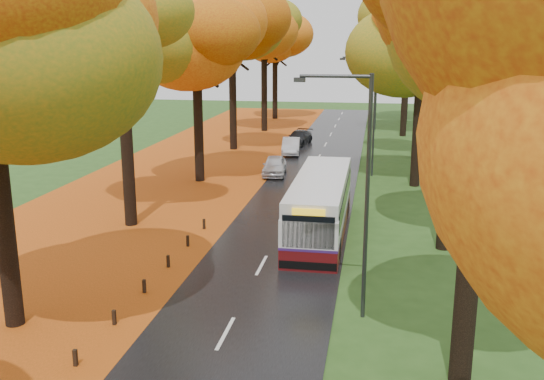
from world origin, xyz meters
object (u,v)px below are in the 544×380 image
(streetlamp_mid, at_px, (371,106))
(bus, at_px, (320,204))
(streetlamp_near, at_px, (360,179))
(car_dark, at_px, (299,138))
(streetlamp_far, at_px, (374,84))
(car_silver, at_px, (291,146))
(car_white, at_px, (275,166))

(streetlamp_mid, bearing_deg, bus, -98.63)
(streetlamp_near, height_order, car_dark, streetlamp_near)
(streetlamp_far, height_order, car_silver, streetlamp_far)
(streetlamp_mid, bearing_deg, streetlamp_near, -90.00)
(car_white, distance_m, car_dark, 12.78)
(streetlamp_mid, xyz_separation_m, car_white, (-6.30, -1.04, -4.03))
(car_white, relative_size, car_silver, 0.97)
(car_dark, bearing_deg, streetlamp_far, 68.64)
(bus, xyz_separation_m, car_silver, (-4.28, 20.20, -0.79))
(streetlamp_far, relative_size, car_dark, 1.96)
(streetlamp_mid, bearing_deg, streetlamp_far, 90.00)
(car_silver, bearing_deg, streetlamp_near, -83.64)
(bus, distance_m, car_silver, 20.66)
(streetlamp_near, distance_m, car_white, 22.25)
(streetlamp_near, height_order, streetlamp_mid, same)
(streetlamp_near, xyz_separation_m, streetlamp_mid, (0.00, 22.00, 0.00))
(bus, bearing_deg, car_dark, 99.61)
(streetlamp_far, relative_size, car_white, 2.11)
(car_silver, bearing_deg, bus, -83.96)
(streetlamp_near, relative_size, streetlamp_mid, 1.00)
(bus, distance_m, car_dark, 25.39)
(streetlamp_near, height_order, car_white, streetlamp_near)
(bus, xyz_separation_m, car_white, (-4.28, 12.24, -0.79))
(car_white, distance_m, car_silver, 7.96)
(car_white, height_order, car_silver, same)
(streetlamp_mid, distance_m, streetlamp_far, 22.00)
(streetlamp_mid, relative_size, car_white, 2.11)
(streetlamp_near, relative_size, car_silver, 2.05)
(streetlamp_far, height_order, car_white, streetlamp_far)
(car_white, bearing_deg, car_dark, 84.97)
(streetlamp_mid, xyz_separation_m, car_dark, (-6.30, 11.73, -4.08))
(car_white, bearing_deg, streetlamp_mid, 4.38)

